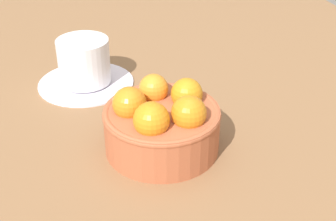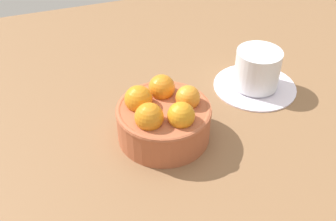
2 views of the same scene
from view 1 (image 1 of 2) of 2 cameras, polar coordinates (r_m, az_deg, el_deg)
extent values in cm
cube|color=brown|center=(64.92, -0.70, -6.18)|extent=(155.96, 109.16, 4.74)
cylinder|color=#AD5938|center=(61.84, -0.74, -2.28)|extent=(14.95, 14.95, 5.86)
torus|color=#AD5938|center=(60.47, -0.75, -0.28)|extent=(15.15, 15.15, 1.00)
sphere|color=orange|center=(56.47, -2.01, -1.13)|extent=(4.44, 4.44, 4.44)
sphere|color=orange|center=(57.81, 2.51, -0.31)|extent=(4.41, 4.41, 4.41)
sphere|color=orange|center=(61.91, 2.26, 2.01)|extent=(4.19, 4.19, 4.19)
sphere|color=orange|center=(63.12, -1.92, 2.63)|extent=(3.94, 3.94, 3.94)
sphere|color=orange|center=(59.88, -4.64, 0.82)|extent=(4.35, 4.35, 4.35)
cylinder|color=white|center=(79.87, -9.78, 3.35)|extent=(15.63, 15.63, 0.60)
cylinder|color=white|center=(78.15, -10.03, 5.87)|extent=(8.36, 8.36, 7.18)
camera|label=2|loc=(0.70, 52.99, 27.86)|focal=44.15mm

